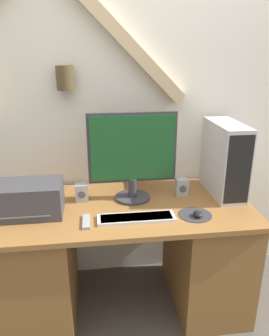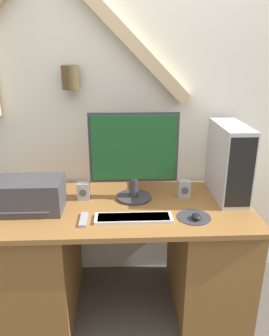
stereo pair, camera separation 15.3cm
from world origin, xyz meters
name	(u,v)px [view 1 (the left image)]	position (x,y,z in m)	size (l,w,h in m)	color
wall_back	(115,95)	(-0.01, 0.80, 1.36)	(6.40, 0.16, 2.70)	silver
desk	(125,256)	(0.00, 0.37, 0.39)	(1.54, 0.74, 0.75)	brown
monitor	(132,153)	(0.06, 0.47, 1.05)	(0.54, 0.22, 0.55)	#333338
keyboard	(136,218)	(0.05, 0.19, 0.76)	(0.43, 0.12, 0.02)	silver
mousepad	(195,215)	(0.39, 0.20, 0.75)	(0.19, 0.19, 0.00)	#2D2D33
mouse	(198,214)	(0.40, 0.17, 0.77)	(0.05, 0.07, 0.03)	black
computer_tower	(225,159)	(0.66, 0.48, 0.98)	(0.17, 0.43, 0.47)	#B2B2B7
printer	(28,199)	(-0.56, 0.34, 0.84)	(0.39, 0.25, 0.19)	#38383D
speaker_left	(82,193)	(-0.26, 0.47, 0.80)	(0.08, 0.06, 0.11)	#99999E
speaker_right	(182,187)	(0.38, 0.48, 0.80)	(0.08, 0.06, 0.11)	#99999E
remote_control	(86,222)	(-0.23, 0.19, 0.75)	(0.04, 0.15, 0.02)	gray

